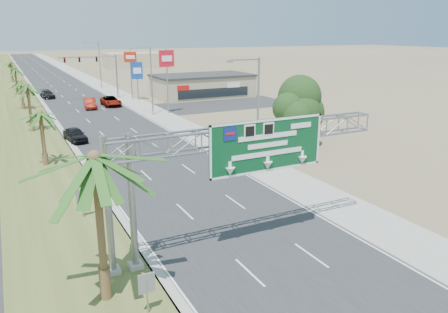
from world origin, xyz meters
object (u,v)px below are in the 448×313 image
car_far (47,94)px  pole_sign_red_far (130,61)px  signal_mast (106,72)px  car_right_lane (111,101)px  palm_near (95,158)px  car_left_lane (75,135)px  car_mid_lane (90,103)px  pole_sign_red_near (167,63)px  sign_gantry (239,146)px  store_building (203,86)px  pole_sign_blue (137,72)px

car_far → pole_sign_red_far: pole_sign_red_far is taller
signal_mast → car_right_lane: bearing=-98.7°
car_right_lane → palm_near: bearing=-103.6°
car_left_lane → car_far: 37.16m
car_left_lane → pole_sign_red_far: size_ratio=0.53×
signal_mast → car_right_lane: 9.59m
pole_sign_red_far → car_mid_lane: bearing=-144.7°
car_far → pole_sign_red_near: size_ratio=0.50×
palm_near → sign_gantry: bearing=13.3°
palm_near → pole_sign_red_far: pole_sign_red_far is taller
signal_mast → car_right_lane: signal_mast is taller
pole_sign_red_near → pole_sign_red_far: pole_sign_red_near is taller
store_building → car_left_lane: 37.54m
sign_gantry → car_far: (-3.65, 67.69, -5.35)m
signal_mast → pole_sign_red_near: 20.64m
signal_mast → car_mid_lane: 11.51m
palm_near → car_far: bearing=86.3°
car_left_lane → car_far: (0.78, 37.15, -0.08)m
signal_mast → car_left_lane: (-10.67, -31.50, -4.06)m
store_building → signal_mast: bearing=160.5°
sign_gantry → car_far: bearing=93.1°
sign_gantry → car_mid_lane: sign_gantry is taller
car_left_lane → pole_sign_red_near: (15.47, 11.63, 6.87)m
sign_gantry → car_mid_lane: bearing=88.6°
sign_gantry → pole_sign_red_far: bearing=80.3°
signal_mast → pole_sign_red_near: size_ratio=1.06×
signal_mast → car_far: size_ratio=2.11×
car_left_lane → car_right_lane: car_right_lane is taller
pole_sign_red_near → sign_gantry: bearing=-104.7°
signal_mast → pole_sign_red_far: 5.52m
pole_sign_red_near → pole_sign_red_far: (-0.97, 16.50, -0.71)m
palm_near → store_building: 66.04m
sign_gantry → car_right_lane: 53.94m
car_right_lane → car_far: 16.62m
sign_gantry → palm_near: size_ratio=2.01×
car_right_lane → pole_sign_blue: bearing=32.9°
car_right_lane → pole_sign_blue: pole_sign_blue is taller
car_right_lane → pole_sign_red_near: 14.55m
car_left_lane → sign_gantry: bearing=-89.4°
car_far → pole_sign_red_near: (14.69, -25.52, 6.95)m
sign_gantry → pole_sign_red_near: 43.62m
car_far → sign_gantry: bearing=-93.5°
palm_near → pole_sign_red_near: 48.09m
sign_gantry → pole_sign_blue: (10.79, 57.30, -0.94)m
store_building → car_left_lane: bearing=-137.1°
pole_sign_red_far → car_right_lane: bearing=-134.6°
car_left_lane → car_right_lane: size_ratio=0.80×
store_building → pole_sign_red_near: 19.23m
pole_sign_red_near → car_mid_lane: bearing=133.4°
pole_sign_red_far → sign_gantry: bearing=-99.7°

